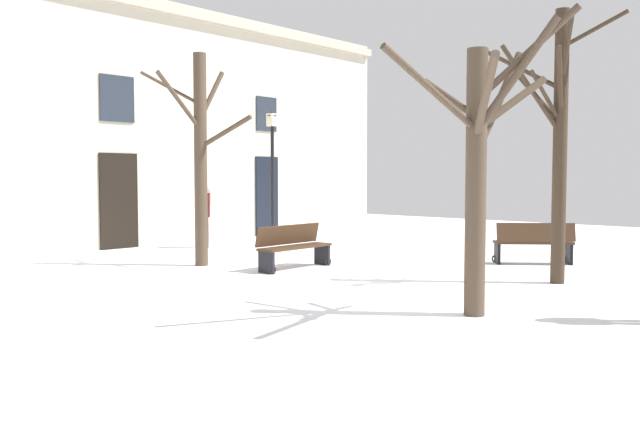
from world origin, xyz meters
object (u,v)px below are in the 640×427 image
(tree_near_facade, at_px, (557,134))
(bench_by_litter_bin, at_px, (293,246))
(person_near_bench, at_px, (206,212))
(streetlamp, at_px, (272,162))
(tree_foreground, at_px, (201,153))
(bench_back_to_back_left, at_px, (534,243))
(tree_center, at_px, (480,158))

(tree_near_facade, xyz_separation_m, bench_by_litter_bin, (-1.84, 4.65, -2.14))
(tree_near_facade, relative_size, person_near_bench, 2.82)
(bench_by_litter_bin, relative_size, person_near_bench, 1.08)
(streetlamp, distance_m, person_near_bench, 2.69)
(tree_foreground, distance_m, bench_by_litter_bin, 2.75)
(tree_near_facade, distance_m, bench_back_to_back_left, 3.30)
(bench_by_litter_bin, distance_m, person_near_bench, 4.66)
(tree_center, distance_m, bench_by_litter_bin, 5.51)
(tree_near_facade, distance_m, bench_by_litter_bin, 5.44)
(tree_foreground, height_order, streetlamp, tree_foreground)
(bench_back_to_back_left, distance_m, person_near_bench, 8.25)
(streetlamp, bearing_deg, bench_back_to_back_left, -86.91)
(tree_foreground, height_order, tree_near_facade, tree_near_facade)
(streetlamp, bearing_deg, person_near_bench, 177.96)
(tree_foreground, relative_size, streetlamp, 1.19)
(tree_foreground, distance_m, tree_near_facade, 6.99)
(tree_near_facade, bearing_deg, tree_foreground, 113.87)
(tree_foreground, relative_size, person_near_bench, 2.62)
(tree_foreground, bearing_deg, streetlamp, 30.43)
(tree_center, height_order, streetlamp, tree_center)
(tree_center, xyz_separation_m, bench_back_to_back_left, (5.47, 1.73, -1.66))
(tree_foreground, relative_size, bench_by_litter_bin, 2.43)
(tree_center, bearing_deg, tree_foreground, 85.57)
(bench_by_litter_bin, xyz_separation_m, person_near_bench, (1.21, 4.48, 0.47))
(streetlamp, relative_size, bench_by_litter_bin, 2.05)
(tree_center, bearing_deg, streetlamp, 61.80)
(tree_near_facade, xyz_separation_m, person_near_bench, (-0.62, 9.13, -1.67))
(person_near_bench, bearing_deg, tree_near_facade, -137.31)
(bench_back_to_back_left, bearing_deg, person_near_bench, -19.79)
(bench_back_to_back_left, relative_size, person_near_bench, 0.93)
(tree_near_facade, relative_size, tree_center, 1.18)
(tree_foreground, xyz_separation_m, streetlamp, (4.53, 2.66, -0.06))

